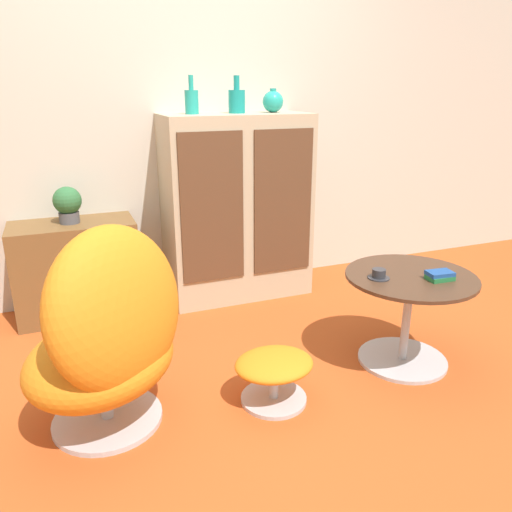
% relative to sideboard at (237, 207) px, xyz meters
% --- Properties ---
extents(ground_plane, '(12.00, 12.00, 0.00)m').
position_rel_sideboard_xyz_m(ground_plane, '(-0.28, -1.22, -0.62)').
color(ground_plane, '#B74C1E').
extents(wall_back, '(6.40, 0.06, 2.60)m').
position_rel_sideboard_xyz_m(wall_back, '(-0.28, 0.26, 0.68)').
color(wall_back, beige).
rests_on(wall_back, ground_plane).
extents(sideboard, '(0.97, 0.47, 1.25)m').
position_rel_sideboard_xyz_m(sideboard, '(0.00, 0.00, 0.00)').
color(sideboard, tan).
rests_on(sideboard, ground_plane).
extents(tv_console, '(0.75, 0.39, 0.61)m').
position_rel_sideboard_xyz_m(tv_console, '(-1.08, 0.04, -0.32)').
color(tv_console, brown).
rests_on(tv_console, ground_plane).
extents(egg_chair, '(0.91, 0.90, 0.94)m').
position_rel_sideboard_xyz_m(egg_chair, '(-1.00, -1.23, -0.19)').
color(egg_chair, '#B7B7BC').
rests_on(egg_chair, ground_plane).
extents(ottoman, '(0.37, 0.32, 0.24)m').
position_rel_sideboard_xyz_m(ottoman, '(-0.29, -1.31, -0.46)').
color(ottoman, '#B7B7BC').
rests_on(ottoman, ground_plane).
extents(coffee_table, '(0.67, 0.67, 0.50)m').
position_rel_sideboard_xyz_m(coffee_table, '(0.50, -1.24, -0.31)').
color(coffee_table, '#B7B7BC').
rests_on(coffee_table, ground_plane).
extents(vase_leftmost, '(0.09, 0.09, 0.23)m').
position_rel_sideboard_xyz_m(vase_leftmost, '(-0.29, 0.00, 0.70)').
color(vase_leftmost, teal).
rests_on(vase_leftmost, sideboard).
extents(vase_inner_left, '(0.11, 0.11, 0.23)m').
position_rel_sideboard_xyz_m(vase_inner_left, '(0.01, 0.00, 0.70)').
color(vase_inner_left, teal).
rests_on(vase_inner_left, sideboard).
extents(vase_inner_right, '(0.14, 0.14, 0.15)m').
position_rel_sideboard_xyz_m(vase_inner_right, '(0.26, 0.00, 0.69)').
color(vase_inner_right, teal).
rests_on(vase_inner_right, sideboard).
extents(potted_plant, '(0.17, 0.17, 0.23)m').
position_rel_sideboard_xyz_m(potted_plant, '(-1.08, 0.04, 0.11)').
color(potted_plant, '#4C4C51').
rests_on(potted_plant, tv_console).
extents(teacup, '(0.11, 0.11, 0.05)m').
position_rel_sideboard_xyz_m(teacup, '(0.32, -1.22, -0.11)').
color(teacup, '#2D2D33').
rests_on(teacup, coffee_table).
extents(book_stack, '(0.14, 0.10, 0.04)m').
position_rel_sideboard_xyz_m(book_stack, '(0.59, -1.35, -0.10)').
color(book_stack, '#237038').
rests_on(book_stack, coffee_table).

